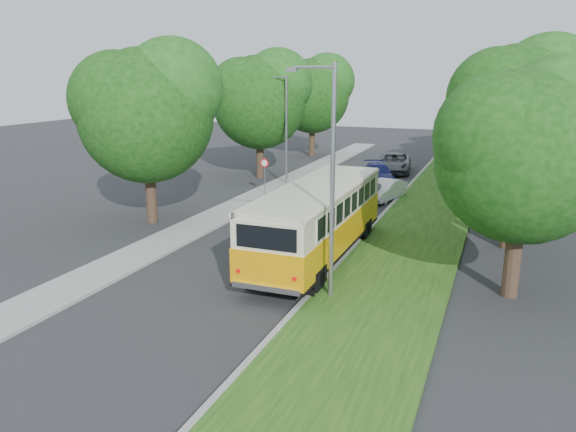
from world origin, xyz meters
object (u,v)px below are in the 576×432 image
at_px(vintage_bus, 318,222).
at_px(car_blue, 378,173).
at_px(car_white, 385,190).
at_px(car_grey, 394,163).
at_px(lamppost_far, 285,126).
at_px(car_silver, 366,193).
at_px(lamppost_near, 330,175).

height_order(vintage_bus, car_blue, vintage_bus).
bearing_deg(car_white, vintage_bus, -77.18).
bearing_deg(car_grey, car_blue, -100.06).
xyz_separation_m(vintage_bus, car_white, (0.32, 12.29, -0.99)).
xyz_separation_m(lamppost_far, car_white, (7.55, -2.32, -3.49)).
relative_size(vintage_bus, car_blue, 2.29).
distance_m(lamppost_far, car_grey, 10.55).
height_order(car_silver, car_white, car_silver).
xyz_separation_m(lamppost_near, car_silver, (-2.14, 14.53, -3.68)).
distance_m(vintage_bus, car_silver, 10.70).
height_order(vintage_bus, car_silver, vintage_bus).
xyz_separation_m(vintage_bus, car_silver, (-0.47, 10.65, -0.93)).
distance_m(lamppost_far, car_blue, 7.49).
distance_m(lamppost_near, vintage_bus, 5.05).
bearing_deg(lamppost_far, car_silver, -30.39).
bearing_deg(car_grey, lamppost_far, -135.70).
height_order(lamppost_near, lamppost_far, lamppost_near).
xyz_separation_m(car_silver, car_white, (0.79, 1.64, -0.06)).
height_order(lamppost_far, vintage_bus, lamppost_far).
bearing_deg(lamppost_near, car_silver, 98.39).
relative_size(lamppost_far, car_silver, 1.86).
xyz_separation_m(lamppost_far, car_silver, (6.76, -3.97, -3.43)).
xyz_separation_m(lamppost_near, car_blue, (-2.95, 21.48, -3.68)).
height_order(lamppost_far, car_silver, lamppost_far).
height_order(lamppost_near, car_grey, lamppost_near).
bearing_deg(car_blue, lamppost_near, -101.40).
bearing_deg(vintage_bus, car_white, 88.73).
distance_m(lamppost_far, car_white, 8.64).
xyz_separation_m(vintage_bus, car_blue, (-1.28, 17.59, -0.93)).
bearing_deg(vintage_bus, car_grey, 92.96).
bearing_deg(vintage_bus, lamppost_near, -66.44).
xyz_separation_m(lamppost_near, car_white, (-1.35, 16.18, -3.74)).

